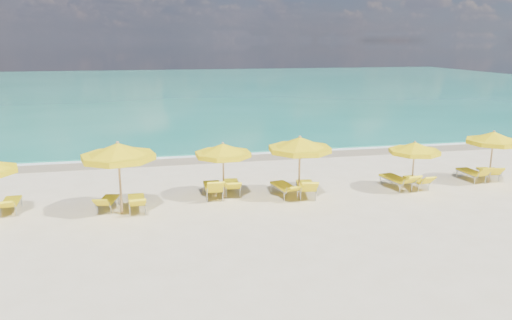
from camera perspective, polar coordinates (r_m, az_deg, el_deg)
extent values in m
plane|color=beige|center=(19.37, 0.96, -4.47)|extent=(120.00, 120.00, 0.00)
cube|color=#167C65|center=(66.33, -8.74, 8.17)|extent=(120.00, 80.00, 0.30)
cube|color=tan|center=(26.36, -2.75, 0.38)|extent=(120.00, 2.60, 0.01)
cube|color=white|center=(27.13, -3.04, 0.76)|extent=(120.00, 1.20, 0.03)
cube|color=white|center=(35.47, -15.03, 3.33)|extent=(14.00, 0.36, 0.05)
cube|color=white|center=(44.09, 3.90, 5.67)|extent=(18.00, 0.30, 0.05)
cylinder|color=tan|center=(18.02, -15.29, -2.17)|extent=(0.08, 0.08, 2.51)
cone|color=yellow|center=(17.78, -15.50, 1.10)|extent=(2.97, 2.97, 0.50)
cylinder|color=yellow|center=(17.83, -15.45, 0.33)|extent=(2.99, 2.99, 0.20)
sphere|color=tan|center=(17.73, -15.55, 1.91)|extent=(0.11, 0.11, 0.11)
cylinder|color=tan|center=(19.21, -3.75, -1.34)|extent=(0.07, 0.07, 2.13)
cone|color=yellow|center=(19.00, -3.79, 1.27)|extent=(2.89, 2.89, 0.43)
cylinder|color=yellow|center=(19.05, -3.78, 0.66)|extent=(2.91, 2.91, 0.17)
sphere|color=tan|center=(18.96, -3.80, 1.91)|extent=(0.09, 0.09, 0.09)
cylinder|color=tan|center=(19.22, 4.98, -0.98)|extent=(0.07, 0.07, 2.37)
cone|color=yellow|center=(18.99, 5.04, 1.93)|extent=(3.02, 3.02, 0.47)
cylinder|color=yellow|center=(19.04, 5.02, 1.25)|extent=(3.05, 3.05, 0.19)
sphere|color=tan|center=(18.95, 5.05, 2.65)|extent=(0.11, 0.11, 0.11)
cylinder|color=tan|center=(21.10, 17.52, -0.79)|extent=(0.06, 0.06, 1.99)
cone|color=yellow|center=(20.92, 17.68, 1.43)|extent=(2.28, 2.28, 0.40)
cylinder|color=yellow|center=(20.96, 17.64, 0.91)|extent=(2.30, 2.30, 0.16)
sphere|color=tan|center=(20.88, 17.72, 1.98)|extent=(0.09, 0.09, 0.09)
cylinder|color=tan|center=(23.49, 25.29, 0.21)|extent=(0.07, 0.07, 2.20)
cone|color=yellow|center=(23.32, 25.52, 2.41)|extent=(2.76, 2.76, 0.44)
cylinder|color=yellow|center=(23.36, 25.46, 1.90)|extent=(2.79, 2.79, 0.18)
sphere|color=tan|center=(23.28, 25.57, 2.95)|extent=(0.10, 0.10, 0.10)
cube|color=yellow|center=(19.99, -26.20, -4.27)|extent=(0.62, 1.25, 0.08)
cube|color=yellow|center=(19.15, -26.68, -4.57)|extent=(0.57, 0.56, 0.37)
cube|color=yellow|center=(18.95, -16.53, -4.38)|extent=(0.74, 1.25, 0.07)
cube|color=yellow|center=(18.17, -17.23, -4.66)|extent=(0.61, 0.58, 0.38)
cube|color=yellow|center=(18.59, -13.50, -4.42)|extent=(0.65, 1.32, 0.08)
cube|color=yellow|center=(17.69, -13.39, -4.76)|extent=(0.61, 0.58, 0.40)
cube|color=yellow|center=(19.63, -4.96, -3.01)|extent=(0.67, 1.44, 0.09)
cube|color=yellow|center=(18.66, -4.66, -3.11)|extent=(0.65, 0.55, 0.54)
cube|color=yellow|center=(20.08, -2.82, -2.70)|extent=(0.68, 1.35, 0.08)
cube|color=yellow|center=(19.16, -2.58, -2.96)|extent=(0.62, 0.60, 0.40)
cube|color=yellow|center=(19.72, 3.17, -2.97)|extent=(0.81, 1.43, 0.08)
cube|color=yellow|center=(18.85, 4.40, -3.30)|extent=(0.69, 0.69, 0.36)
cube|color=yellow|center=(19.79, 5.71, -2.90)|extent=(0.88, 1.51, 0.09)
cube|color=yellow|center=(18.81, 6.12, -3.07)|extent=(0.72, 0.66, 0.51)
cube|color=yellow|center=(21.48, 15.62, -2.02)|extent=(0.87, 1.51, 0.09)
cube|color=yellow|center=(20.70, 17.30, -2.17)|extent=(0.73, 0.70, 0.45)
cube|color=yellow|center=(21.84, 17.80, -2.13)|extent=(0.60, 1.19, 0.07)
cube|color=yellow|center=(21.18, 19.02, -2.21)|extent=(0.55, 0.50, 0.40)
cube|color=yellow|center=(23.77, 23.32, -1.25)|extent=(0.63, 1.33, 0.08)
cube|color=yellow|center=(23.06, 24.68, -1.26)|extent=(0.60, 0.52, 0.48)
cube|color=yellow|center=(24.43, 24.94, -1.14)|extent=(0.72, 1.23, 0.07)
cube|color=yellow|center=(23.71, 25.80, -1.18)|extent=(0.59, 0.54, 0.41)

